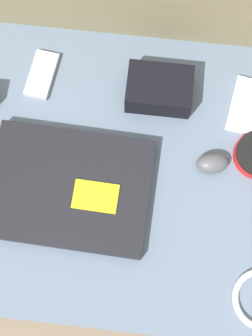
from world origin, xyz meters
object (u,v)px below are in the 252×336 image
object	(u,v)px
phone_black	(42,75)
laptop	(70,188)
phone_silver	(245,106)
camera_pouch	(159,89)
computer_mouse	(212,163)

from	to	relation	value
phone_black	laptop	bearing A→B (deg)	-61.62
phone_silver	phone_black	xyz separation A→B (m)	(-0.45, 0.02, -0.00)
phone_silver	camera_pouch	size ratio (longest dim) A/B	0.98
computer_mouse	phone_black	world-z (taller)	computer_mouse
laptop	phone_black	bearing A→B (deg)	113.52
computer_mouse	phone_black	bearing A→B (deg)	146.99
phone_silver	phone_black	distance (m)	0.45
laptop	computer_mouse	distance (m)	0.30
computer_mouse	phone_silver	xyz separation A→B (m)	(0.06, 0.14, -0.01)
camera_pouch	phone_black	bearing A→B (deg)	176.19
computer_mouse	phone_silver	bearing A→B (deg)	55.71
laptop	camera_pouch	xyz separation A→B (m)	(0.16, 0.23, 0.02)
laptop	computer_mouse	bearing A→B (deg)	18.34
phone_silver	phone_black	size ratio (longest dim) A/B	1.16
camera_pouch	computer_mouse	bearing A→B (deg)	-49.69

